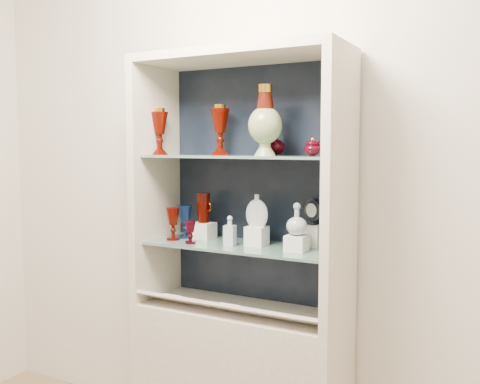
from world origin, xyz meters
The scene contains 29 objects.
wall_back centered at (0.00, 1.75, 1.40)m, with size 3.50×0.02×2.80m, color silver.
cabinet_base centered at (0.00, 1.53, 0.38)m, with size 1.00×0.40×0.75m, color #BDB3A0.
cabinet_back_panel centered at (0.00, 1.72, 1.32)m, with size 0.98×0.02×1.15m, color black.
cabinet_side_left centered at (-0.48, 1.53, 1.32)m, with size 0.04×0.40×1.15m, color #BDB3A0.
cabinet_side_right centered at (0.48, 1.53, 1.32)m, with size 0.04×0.40×1.15m, color #BDB3A0.
cabinet_top_cap centered at (0.00, 1.53, 1.92)m, with size 1.00×0.40×0.04m, color #BDB3A0.
shelf_lower centered at (0.00, 1.55, 1.04)m, with size 0.92×0.34×0.01m, color slate.
shelf_upper centered at (0.00, 1.55, 1.46)m, with size 0.92×0.34×0.01m, color slate.
label_ledge centered at (0.00, 1.42, 0.78)m, with size 0.92×0.18×0.01m, color #BDB3A0.
label_card_0 centered at (0.02, 1.42, 0.80)m, with size 0.10×0.07×0.00m, color white.
label_card_1 centered at (-0.29, 1.42, 0.80)m, with size 0.10×0.07×0.00m, color white.
pedestal_lamp_left centered at (-0.44, 1.51, 1.58)m, with size 0.09×0.09×0.23m, color #480700, non-canonical shape.
pedestal_lamp_right centered at (-0.15, 1.61, 1.59)m, with size 0.09×0.09×0.24m, color #480700, non-canonical shape.
enamel_urn centered at (0.14, 1.51, 1.63)m, with size 0.15×0.15×0.31m, color #134D1F, non-canonical shape.
ruby_decanter_a centered at (0.13, 1.63, 1.58)m, with size 0.09×0.09×0.23m, color #3C000A, non-canonical shape.
ruby_decanter_b centered at (0.39, 1.62, 1.58)m, with size 0.10×0.10×0.23m, color #3C000A, non-canonical shape.
lidded_bowl centered at (0.35, 1.54, 1.51)m, with size 0.07×0.07×0.08m, color #3C000A, non-canonical shape.
cobalt_goblet centered at (-0.34, 1.58, 1.13)m, with size 0.07×0.07×0.16m, color #0B1E46, non-canonical shape.
ruby_goblet_tall centered at (-0.36, 1.50, 1.13)m, with size 0.07×0.07×0.16m, color #480700, non-canonical shape.
ruby_goblet_small centered at (-0.23, 1.46, 1.10)m, with size 0.05×0.05×0.11m, color #3C000A, non-canonical shape.
riser_ruby_pitcher centered at (-0.25, 1.61, 1.09)m, with size 0.10×0.10×0.08m, color silver.
ruby_pitcher centered at (-0.25, 1.61, 1.21)m, with size 0.11×0.07×0.15m, color #480700, non-canonical shape.
clear_square_bottle centered at (-0.03, 1.49, 1.12)m, with size 0.05×0.05×0.14m, color #9FAFB7, non-canonical shape.
riser_flat_flask centered at (0.07, 1.56, 1.09)m, with size 0.09×0.09×0.09m, color silver.
flat_flask centered at (0.07, 1.56, 1.22)m, with size 0.11×0.04×0.15m, color #AEBBC3, non-canonical shape.
riser_clear_round_decanter centered at (0.28, 1.53, 1.08)m, with size 0.09×0.09×0.07m, color silver.
clear_round_decanter centered at (0.28, 1.53, 1.19)m, with size 0.09×0.09×0.14m, color #9FAFB7, non-canonical shape.
riser_cameo_medallion centered at (0.31, 1.66, 1.10)m, with size 0.08×0.08×0.10m, color silver.
cameo_medallion centered at (0.31, 1.66, 1.21)m, with size 0.11×0.04×0.13m, color black, non-canonical shape.
Camera 1 is at (1.16, -0.64, 1.52)m, focal length 40.00 mm.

